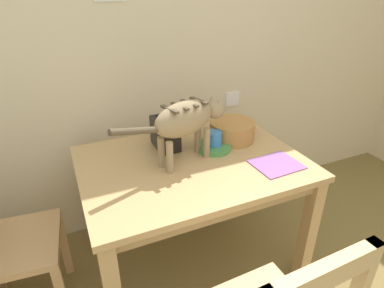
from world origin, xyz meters
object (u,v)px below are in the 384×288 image
Objects in this scene: wooden_chair_far at (4,244)px; saucer_bowl at (214,147)px; magazine at (276,164)px; toaster at (165,133)px; coffee_mug at (215,138)px; cat at (187,120)px; book_stack at (235,131)px; dining_table at (192,175)px; wicker_basket at (232,130)px.

saucer_bowl is at bearing 95.61° from wooden_chair_far.
toaster reaches higher than magazine.
saucer_bowl is at bearing 180.00° from coffee_mug.
cat is 0.50m from book_stack.
coffee_mug is 0.14× the size of wooden_chair_far.
wooden_chair_far is (-1.36, 0.29, -0.28)m from magazine.
saucer_bowl is 1.00× the size of toaster.
dining_table is 0.21m from saucer_bowl.
wicker_basket is (-0.06, 0.36, 0.06)m from magazine.
book_stack is 0.79× the size of wicker_basket.
coffee_mug reaches higher than book_stack.
book_stack reaches higher than dining_table.
wooden_chair_far reaches higher than coffee_mug.
dining_table is 5.90× the size of toaster.
saucer_bowl reaches higher than dining_table.
book_stack is 0.47m from toaster.
coffee_mug is at bearing -148.23° from book_stack.
saucer_bowl is 0.21× the size of wooden_chair_far.
wicker_basket is 0.29× the size of wooden_chair_far.
dining_table is 9.18× the size of coffee_mug.
coffee_mug is 0.47× the size of wicker_basket.
wooden_chair_far is at bearing -176.62° from wicker_basket.
wicker_basket is (0.33, 0.14, 0.15)m from dining_table.
cat is 0.26m from coffee_mug.
dining_table is 0.99m from wooden_chair_far.
wicker_basket is 0.41m from toaster.
toaster reaches higher than wicker_basket.
magazine is (0.39, -0.22, 0.10)m from dining_table.
cat is 1.08m from wooden_chair_far.
saucer_bowl is at bearing -155.84° from wicker_basket.
dining_table is 4.34× the size of wicker_basket.
magazine is (0.41, -0.23, -0.23)m from cat.
wicker_basket reaches higher than dining_table.
cat is 0.30m from saucer_bowl.
saucer_bowl is at bearing 90.00° from cat.
toaster is (-0.40, 0.07, 0.03)m from wicker_basket.
coffee_mug is 0.64× the size of toaster.
coffee_mug is (0.00, 0.00, 0.05)m from saucer_bowl.
book_stack is at bearing 31.38° from saucer_bowl.
book_stack reaches higher than magazine.
dining_table is 0.33m from cat.
magazine is at bearing -42.86° from toaster.
book_stack is at bearing 87.88° from magazine.
cat reaches higher than magazine.
wicker_basket is 1.34m from wooden_chair_far.
saucer_bowl is 0.37m from magazine.
coffee_mug is 0.37m from magazine.
cat reaches higher than coffee_mug.
cat is 0.70× the size of wooden_chair_far.
book_stack is 1.07× the size of toaster.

